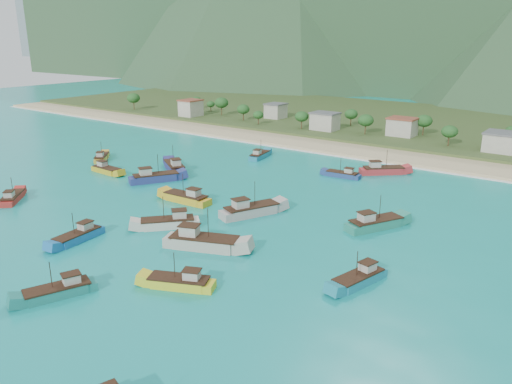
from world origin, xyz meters
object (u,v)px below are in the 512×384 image
Objects in this scene: boat_13 at (203,243)px; boat_19 at (375,224)px; boat_15 at (260,156)px; boat_16 at (359,279)px; boat_0 at (343,175)px; boat_23 at (180,283)px; boat_21 at (78,237)px; boat_12 at (382,171)px; boat_28 at (251,211)px; boat_7 at (59,292)px; boat_11 at (13,198)px; boat_10 at (174,167)px; boat_20 at (169,223)px; boat_26 at (102,158)px; boat_3 at (155,178)px; boat_14 at (187,199)px; boat_5 at (107,170)px.

boat_13 is 1.13× the size of boat_19.
boat_16 is at bearing -54.92° from boat_15.
boat_0 is 0.91× the size of boat_23.
boat_16 is at bearing -75.27° from boat_23.
boat_12 is at bearing -115.22° from boat_21.
boat_28 reaches higher than boat_0.
boat_12 reaches higher than boat_21.
boat_7 is 1.01× the size of boat_21.
boat_11 is (-48.89, -60.24, 0.05)m from boat_0.
boat_10 is at bearing 31.80° from boat_11.
boat_13 reaches higher than boat_16.
boat_12 is at bearing -23.29° from boat_23.
boat_11 is at bearing -129.77° from boat_28.
boat_20 is 24.20m from boat_23.
boat_13 is 1.33× the size of boat_15.
boat_0 is at bearing 159.81° from boat_13.
boat_12 is 46.47m from boat_28.
boat_16 is at bearing -57.50° from boat_26.
boat_21 is at bearing -32.62° from boat_3.
boat_15 is 1.01× the size of boat_21.
boat_13 reaches higher than boat_7.
boat_21 is (-39.51, -36.42, -0.20)m from boat_19.
boat_10 reaches higher than boat_15.
boat_20 is at bearing -54.70° from boat_7.
boat_3 is 34.16m from boat_28.
boat_3 reaches higher than boat_14.
boat_23 is at bearing 52.76° from boat_16.
boat_5 is 50.17m from boat_28.
boat_13 is (4.91, 23.97, 0.34)m from boat_7.
boat_3 is at bearing -88.71° from boat_12.
boat_11 is 67.55m from boat_15.
boat_10 is 48.87m from boat_21.
boat_26 is (-73.18, 41.64, -0.03)m from boat_23.
boat_0 is 1.05× the size of boat_11.
boat_19 is at bearing -102.47° from boat_20.
boat_23 is at bearing -71.93° from boat_26.
boat_0 is 11.38m from boat_12.
boat_12 is at bearing 73.95° from boat_3.
boat_7 is at bearing -33.48° from boat_13.
boat_3 reaches higher than boat_26.
boat_19 is 1.15× the size of boat_20.
boat_21 is 1.13× the size of boat_26.
boat_13 reaches higher than boat_3.
boat_3 is 1.39× the size of boat_26.
boat_3 reaches higher than boat_5.
boat_5 is at bearing 78.48° from boat_14.
boat_15 is at bearing 12.23° from boat_14.
boat_10 is 54.96m from boat_12.
boat_28 is (33.73, -5.37, 0.03)m from boat_3.
boat_26 is at bearing -106.87° from boat_12.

